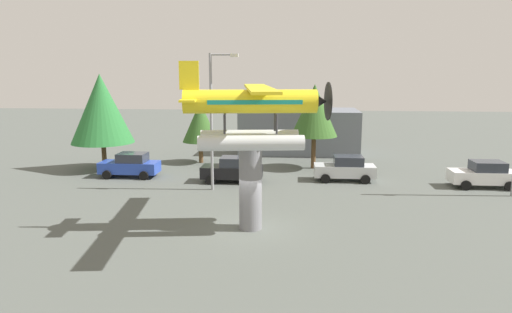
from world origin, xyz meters
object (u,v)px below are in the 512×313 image
Objects in this scene: car_distant_white at (484,174)px; streetlight_primary at (214,113)px; car_far_silver at (345,168)px; storefront_building at (299,131)px; tree_west at (101,109)px; floatplane_monument at (253,112)px; car_near_blue at (130,165)px; tree_east at (200,122)px; car_mid_black at (233,170)px; tree_center_back at (314,111)px; display_pedestal at (250,188)px.

streetlight_primary is at bearing 7.16° from car_distant_white.
storefront_building is at bearing -74.26° from car_far_silver.
car_distant_white is 0.48× the size of streetlight_primary.
car_far_silver is 18.90m from tree_west.
car_distant_white is 27.76m from tree_west.
tree_west is (-12.89, 12.61, -0.95)m from floatplane_monument.
streetlight_primary is at bearing 105.83° from floatplane_monument.
tree_east is (4.01, 5.68, 2.55)m from car_near_blue.
car_distant_white is at bearing -6.75° from tree_west.
car_mid_black is at bearing 173.34° from car_near_blue.
car_far_silver is at bearing -62.72° from tree_center_back.
car_distant_white is 21.53m from tree_east.
floatplane_monument reaches higher than tree_west.
streetlight_primary is 1.70× the size of tree_east.
car_near_blue is 5.40m from tree_west.
streetlight_primary reaches higher than storefront_building.
tree_east reaches higher than car_distant_white.
tree_center_back reaches higher than tree_east.
car_far_silver is at bearing -25.65° from tree_east.
streetlight_primary is (-3.16, 7.17, -0.71)m from floatplane_monument.
streetlight_primary is at bearing 112.84° from display_pedestal.
car_mid_black is (-2.31, 9.39, -4.81)m from floatplane_monument.
car_distant_white is (16.72, -0.01, 0.00)m from car_mid_black.
car_near_blue is 16.93m from storefront_building.
car_far_silver is (5.48, 10.48, -4.81)m from floatplane_monument.
car_distant_white is 18.17m from streetlight_primary.
tree_east reaches higher than car_near_blue.
floatplane_monument is 1.58× the size of tree_center_back.
tree_center_back is (3.52, 14.55, 2.56)m from display_pedestal.
floatplane_monument reaches higher than tree_east.
tree_center_back is (6.55, 7.36, -0.42)m from streetlight_primary.
car_mid_black is 11.72m from tree_west.
car_mid_black is at bearing 7.97° from car_far_silver.
car_far_silver is at bearing -6.62° from tree_west.
storefront_building is at bearing -46.00° from car_distant_white.
tree_center_back is at bearing 6.72° from tree_west.
streetlight_primary is (-3.03, 7.19, 2.97)m from display_pedestal.
storefront_building is at bearing -136.15° from car_near_blue.
car_distant_white is 17.55m from storefront_building.
tree_center_back is at bearing -25.06° from car_distant_white.
car_near_blue is at bearing 0.74° from car_far_silver.
display_pedestal is at bearing 61.86° from car_far_silver.
tree_east is (-5.93, 15.96, -2.26)m from floatplane_monument.
tree_center_back is at bearing -62.72° from car_far_silver.
storefront_building reaches higher than car_near_blue.
car_mid_black is 7.87m from car_far_silver.
floatplane_monument is 18.06m from tree_west.
streetlight_primary is 9.86m from tree_center_back.
display_pedestal is at bearing 32.88° from car_distant_white.
car_near_blue is 15.43m from car_far_silver.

